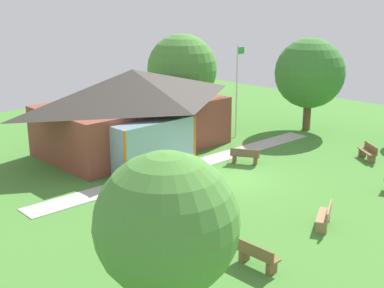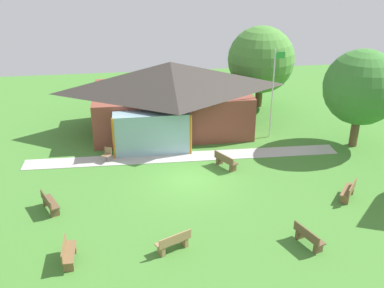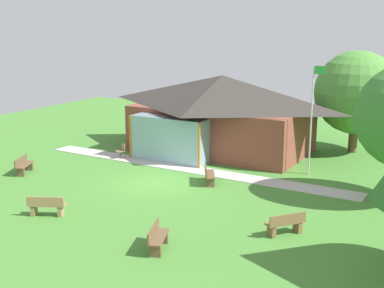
% 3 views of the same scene
% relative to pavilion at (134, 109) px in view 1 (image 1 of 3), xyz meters
% --- Properties ---
extents(ground_plane, '(44.00, 44.00, 0.00)m').
position_rel_pavilion_xyz_m(ground_plane, '(0.33, -7.11, -2.36)').
color(ground_plane, '#478433').
extents(pavilion, '(10.91, 7.69, 4.55)m').
position_rel_pavilion_xyz_m(pavilion, '(0.00, 0.00, 0.00)').
color(pavilion, brown).
rests_on(pavilion, ground_plane).
extents(footpath, '(18.27, 1.72, 0.03)m').
position_rel_pavilion_xyz_m(footpath, '(0.33, -4.37, -2.35)').
color(footpath, '#BCB7B2').
rests_on(footpath, ground_plane).
extents(flagpole, '(0.64, 0.08, 5.65)m').
position_rel_pavilion_xyz_m(flagpole, '(6.20, -2.17, 0.75)').
color(flagpole, silver).
rests_on(flagpole, ground_plane).
extents(bench_front_left, '(0.45, 1.50, 0.84)m').
position_rel_pavilion_xyz_m(bench_front_left, '(-5.35, -13.16, -1.96)').
color(bench_front_left, brown).
rests_on(bench_front_left, ground_plane).
extents(bench_mid_left, '(1.03, 1.55, 0.84)m').
position_rel_pavilion_xyz_m(bench_mid_left, '(-6.59, -9.23, -1.96)').
color(bench_mid_left, brown).
rests_on(bench_mid_left, ground_plane).
extents(bench_lawn_far_right, '(1.27, 1.45, 0.84)m').
position_rel_pavilion_xyz_m(bench_lawn_far_right, '(7.74, -10.14, -1.96)').
color(bench_lawn_far_right, brown).
rests_on(bench_lawn_far_right, ground_plane).
extents(bench_front_center, '(1.54, 1.05, 0.84)m').
position_rel_pavilion_xyz_m(bench_front_center, '(-1.18, -13.03, -1.96)').
color(bench_front_center, '#9E7A51').
rests_on(bench_front_center, ground_plane).
extents(bench_rear_near_path, '(1.13, 1.52, 0.84)m').
position_rel_pavilion_xyz_m(bench_rear_near_path, '(2.46, -6.06, -1.96)').
color(bench_rear_near_path, brown).
rests_on(bench_rear_near_path, ground_plane).
extents(patio_chair_west, '(0.61, 0.61, 0.86)m').
position_rel_pavilion_xyz_m(patio_chair_west, '(-4.06, -4.37, -1.95)').
color(patio_chair_west, '#8C6B4C').
rests_on(patio_chair_west, ground_plane).
extents(tree_east_hedge, '(4.46, 4.46, 5.95)m').
position_rel_pavilion_xyz_m(tree_east_hedge, '(10.87, -4.20, 1.35)').
color(tree_east_hedge, brown).
rests_on(tree_east_hedge, ground_plane).
extents(tree_behind_pavilion_right, '(4.87, 4.87, 6.02)m').
position_rel_pavilion_xyz_m(tree_behind_pavilion_right, '(7.07, 3.67, 1.21)').
color(tree_behind_pavilion_right, brown).
rests_on(tree_behind_pavilion_right, ground_plane).
extents(tree_lawn_corner, '(3.30, 3.30, 5.06)m').
position_rel_pavilion_xyz_m(tree_lawn_corner, '(-10.06, -14.27, 1.02)').
color(tree_lawn_corner, brown).
rests_on(tree_lawn_corner, ground_plane).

